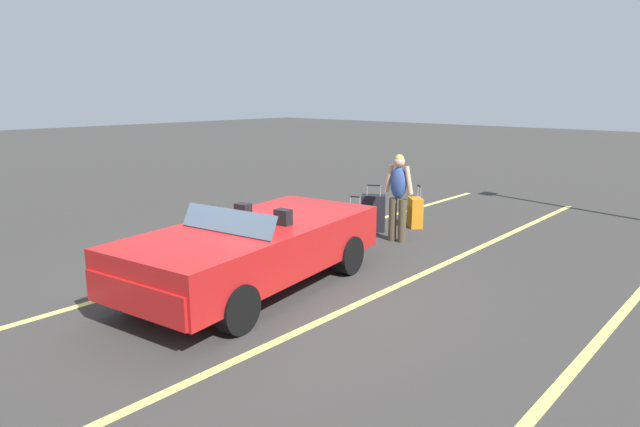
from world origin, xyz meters
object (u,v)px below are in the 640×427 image
Objects in this scene: convertible_car at (244,252)px; suitcase_large_black at (373,213)px; traveler_person at (398,193)px; suitcase_small_carryon at (355,223)px; duffel_bag at (351,240)px; suitcase_medium_bright at (415,213)px.

convertible_car is 4.49× the size of suitcase_large_black.
traveler_person is at bearing 170.10° from convertible_car.
suitcase_small_carryon is at bearing 143.87° from suitcase_large_black.
duffel_bag is at bearing 177.05° from convertible_car.
suitcase_small_carryon is at bearing -176.44° from convertible_car.
convertible_car is 4.93× the size of suitcase_medium_bright.
suitcase_large_black is 1.38m from duffel_bag.
traveler_person reaches higher than suitcase_small_carryon.
convertible_car is 4.06m from suitcase_large_black.
suitcase_large_black reaches higher than suitcase_medium_bright.
traveler_person is at bearing 159.81° from duffel_bag.
duffel_bag is (1.29, 0.46, -0.21)m from suitcase_large_black.
duffel_bag is (-2.70, -0.26, -0.43)m from convertible_car.
suitcase_medium_bright is 1.09× the size of suitcase_small_carryon.
suitcase_medium_bright is 1.37m from traveler_person.
traveler_person is (-0.23, 0.82, 0.68)m from suitcase_small_carryon.
suitcase_medium_bright is at bearing 179.86° from duffel_bag.
convertible_car is at bearing -8.17° from traveler_person.
traveler_person is (0.33, 0.81, 0.56)m from suitcase_large_black.
suitcase_large_black is at bearing -119.15° from traveler_person.
convertible_car is 2.63× the size of traveler_person.
suitcase_medium_bright is (-4.83, -0.26, -0.28)m from convertible_car.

